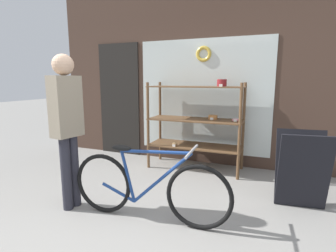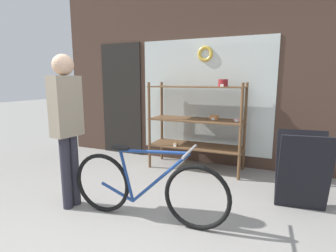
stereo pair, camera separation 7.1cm
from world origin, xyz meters
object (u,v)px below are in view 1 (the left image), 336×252
display_case (197,118)px  pedestrian (67,120)px  bicycle (147,187)px  sandwich_board (302,170)px

display_case → pedestrian: (-0.95, -1.80, 0.18)m
bicycle → sandwich_board: size_ratio=1.98×
bicycle → pedestrian: bearing=-179.2°
bicycle → pedestrian: (-0.93, -0.06, 0.65)m
bicycle → sandwich_board: (1.48, 0.90, 0.09)m
sandwich_board → pedestrian: size_ratio=0.51×
display_case → pedestrian: bearing=-117.8°
sandwich_board → pedestrian: 2.65m
sandwich_board → pedestrian: bearing=-165.2°
bicycle → pedestrian: pedestrian is taller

